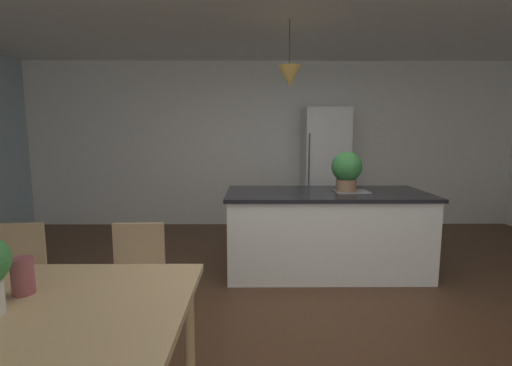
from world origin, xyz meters
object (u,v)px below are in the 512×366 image
(chair_far_left, at_px, (11,281))
(potted_plant_on_island, at_px, (347,170))
(kitchen_island, at_px, (325,231))
(refrigerator, at_px, (325,170))
(chair_far_right, at_px, (135,281))
(vase_on_dining_table, at_px, (23,276))

(chair_far_left, distance_m, potted_plant_on_island, 3.17)
(chair_far_left, xyz_separation_m, potted_plant_on_island, (2.77, 1.39, 0.67))
(chair_far_left, relative_size, kitchen_island, 0.40)
(chair_far_left, distance_m, kitchen_island, 2.91)
(kitchen_island, height_order, refrigerator, refrigerator)
(refrigerator, xyz_separation_m, potted_plant_on_island, (-0.11, -1.78, 0.18))
(chair_far_right, bearing_deg, chair_far_left, -179.99)
(chair_far_right, xyz_separation_m, potted_plant_on_island, (1.87, 1.39, 0.67))
(chair_far_right, xyz_separation_m, refrigerator, (1.99, 3.17, 0.49))
(chair_far_left, xyz_separation_m, refrigerator, (2.89, 3.17, 0.49))
(chair_far_right, height_order, kitchen_island, kitchen_island)
(chair_far_right, bearing_deg, kitchen_island, 39.99)
(kitchen_island, bearing_deg, chair_far_right, -140.01)
(chair_far_left, xyz_separation_m, kitchen_island, (2.56, 1.39, -0.01))
(chair_far_right, height_order, vase_on_dining_table, vase_on_dining_table)
(refrigerator, height_order, potted_plant_on_island, refrigerator)
(potted_plant_on_island, bearing_deg, refrigerator, 86.34)
(potted_plant_on_island, xyz_separation_m, vase_on_dining_table, (-2.16, -2.17, -0.31))
(chair_far_left, relative_size, refrigerator, 0.45)
(refrigerator, bearing_deg, vase_on_dining_table, -119.93)
(chair_far_left, distance_m, refrigerator, 4.32)
(chair_far_left, bearing_deg, chair_far_right, 0.01)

